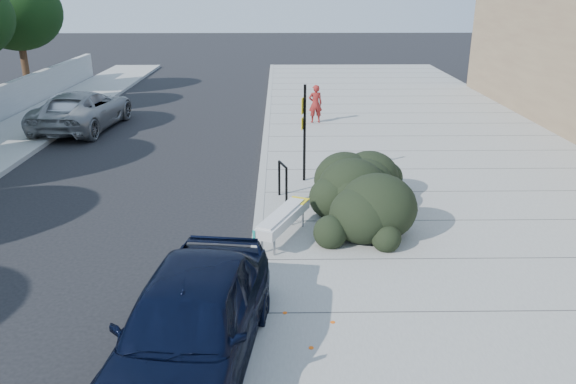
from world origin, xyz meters
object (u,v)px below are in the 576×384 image
(bench, at_px, (283,218))
(wagon_silver, at_px, (81,110))
(sign_post, at_px, (304,128))
(suv_silver, at_px, (83,110))
(bike_rack, at_px, (283,178))
(sedan_navy, at_px, (190,324))
(pedestrian, at_px, (315,104))

(bench, bearing_deg, wagon_silver, 150.08)
(bench, height_order, sign_post, sign_post)
(wagon_silver, distance_m, suv_silver, 0.20)
(bench, xyz_separation_m, sign_post, (0.61, 4.00, 1.06))
(bench, xyz_separation_m, bike_rack, (0.00, 2.50, 0.09))
(sedan_navy, distance_m, pedestrian, 15.82)
(wagon_silver, bearing_deg, bench, 129.21)
(bench, height_order, pedestrian, pedestrian)
(sign_post, xyz_separation_m, pedestrian, (0.77, 7.27, -0.79))
(sedan_navy, xyz_separation_m, wagon_silver, (-6.70, 15.43, -0.09))
(bench, bearing_deg, suv_silver, 149.90)
(wagon_silver, relative_size, pedestrian, 2.82)
(sign_post, xyz_separation_m, wagon_silver, (-8.71, 7.12, -0.99))
(suv_silver, bearing_deg, bench, 131.64)
(pedestrian, bearing_deg, suv_silver, -6.15)
(suv_silver, bearing_deg, wagon_silver, -36.04)
(bench, distance_m, sign_post, 4.19)
(bike_rack, xyz_separation_m, wagon_silver, (-8.10, 8.62, -0.02))
(bench, relative_size, sign_post, 0.76)
(bike_rack, height_order, sign_post, sign_post)
(bench, relative_size, pedestrian, 1.35)
(sedan_navy, bearing_deg, sign_post, 83.85)
(sign_post, height_order, suv_silver, sign_post)
(sign_post, relative_size, sedan_navy, 0.58)
(wagon_silver, bearing_deg, sign_post, 143.89)
(sign_post, bearing_deg, bike_rack, -94.86)
(sedan_navy, height_order, pedestrian, pedestrian)
(bike_rack, bearing_deg, bench, -107.48)
(pedestrian, bearing_deg, sign_post, 76.06)
(bench, height_order, wagon_silver, wagon_silver)
(sign_post, distance_m, pedestrian, 7.35)
(sedan_navy, relative_size, wagon_silver, 1.09)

